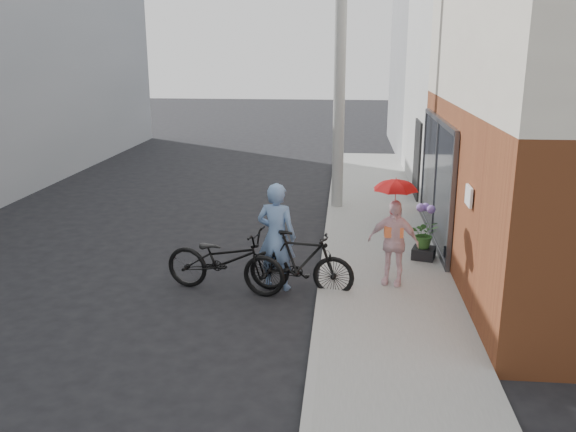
# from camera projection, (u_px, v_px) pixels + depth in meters

# --- Properties ---
(ground) EXTENTS (80.00, 80.00, 0.00)m
(ground) POSITION_uv_depth(u_px,v_px,m) (261.00, 305.00, 9.77)
(ground) COLOR black
(ground) RESTS_ON ground
(sidewalk) EXTENTS (2.20, 24.00, 0.12)m
(sidewalk) POSITION_uv_depth(u_px,v_px,m) (386.00, 263.00, 11.48)
(sidewalk) COLOR gray
(sidewalk) RESTS_ON ground
(curb) EXTENTS (0.12, 24.00, 0.12)m
(curb) POSITION_uv_depth(u_px,v_px,m) (324.00, 261.00, 11.59)
(curb) COLOR #9E9E99
(curb) RESTS_ON ground
(plaster_building) EXTENTS (8.00, 6.00, 7.00)m
(plaster_building) POSITION_uv_depth(u_px,v_px,m) (563.00, 66.00, 16.81)
(plaster_building) COLOR silver
(plaster_building) RESTS_ON ground
(east_building_far) EXTENTS (8.00, 8.00, 7.00)m
(east_building_far) POSITION_uv_depth(u_px,v_px,m) (501.00, 60.00, 23.53)
(east_building_far) COLOR gray
(east_building_far) RESTS_ON ground
(utility_pole) EXTENTS (0.28, 0.28, 7.00)m
(utility_pole) POSITION_uv_depth(u_px,v_px,m) (340.00, 68.00, 14.49)
(utility_pole) COLOR #9E9E99
(utility_pole) RESTS_ON ground
(officer) EXTENTS (0.75, 0.58, 1.84)m
(officer) POSITION_uv_depth(u_px,v_px,m) (277.00, 237.00, 10.21)
(officer) COLOR #6788B8
(officer) RESTS_ON ground
(bike_left) EXTENTS (2.22, 1.15, 1.11)m
(bike_left) POSITION_uv_depth(u_px,v_px,m) (225.00, 260.00, 10.17)
(bike_left) COLOR black
(bike_left) RESTS_ON ground
(bike_right) EXTENTS (1.85, 0.78, 1.08)m
(bike_right) POSITION_uv_depth(u_px,v_px,m) (301.00, 263.00, 10.10)
(bike_right) COLOR black
(bike_right) RESTS_ON ground
(kimono_woman) EXTENTS (0.92, 0.58, 1.46)m
(kimono_woman) POSITION_uv_depth(u_px,v_px,m) (393.00, 242.00, 10.15)
(kimono_woman) COLOR #FCD3DC
(kimono_woman) RESTS_ON sidewalk
(parasol) EXTENTS (0.71, 0.71, 0.62)m
(parasol) POSITION_uv_depth(u_px,v_px,m) (396.00, 181.00, 9.88)
(parasol) COLOR red
(parasol) RESTS_ON kimono_woman
(planter) EXTENTS (0.50, 0.50, 0.21)m
(planter) POSITION_uv_depth(u_px,v_px,m) (424.00, 253.00, 11.53)
(planter) COLOR black
(planter) RESTS_ON sidewalk
(potted_plant) EXTENTS (0.49, 0.43, 0.55)m
(potted_plant) POSITION_uv_depth(u_px,v_px,m) (425.00, 234.00, 11.43)
(potted_plant) COLOR #366B2B
(potted_plant) RESTS_ON planter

